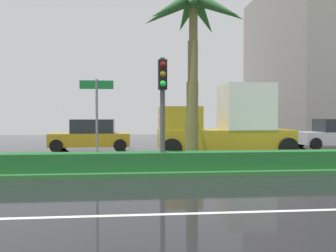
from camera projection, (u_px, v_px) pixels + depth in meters
ground_plane at (53, 167)px, 13.63m from camera, size 90.00×42.00×0.10m
median_strip at (47, 168)px, 12.63m from camera, size 85.50×4.00×0.15m
median_hedge at (36, 163)px, 11.23m from camera, size 76.50×0.70×0.60m
palm_tree_centre_left at (194, 22)px, 13.18m from camera, size 4.09×4.18×6.67m
traffic_signal_median_right at (163, 93)px, 11.43m from camera, size 0.28×0.43×3.68m
street_name_sign at (97, 112)px, 11.60m from camera, size 1.10×0.08×3.00m
car_in_traffic_second at (91, 135)px, 19.41m from camera, size 4.30×2.02×1.72m
box_truck_lead at (226, 124)px, 17.12m from camera, size 6.40×2.64×3.46m
car_in_traffic_third at (335, 134)px, 20.82m from camera, size 4.30×2.02×1.72m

